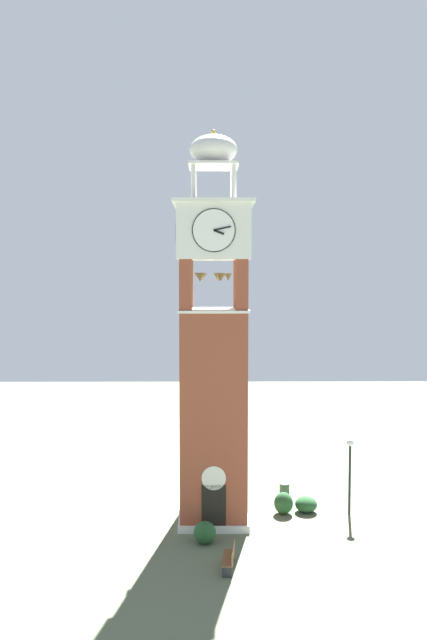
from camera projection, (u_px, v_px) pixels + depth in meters
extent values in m
plane|color=#5B664C|center=(214.00, 520.00, 30.82)|extent=(80.00, 80.00, 0.00)
cube|color=brown|center=(214.00, 417.00, 30.47)|extent=(3.08, 3.08, 10.01)
cube|color=silver|center=(214.00, 517.00, 30.80)|extent=(3.28, 3.28, 0.35)
cube|color=black|center=(214.00, 509.00, 29.19)|extent=(1.10, 0.04, 2.20)
cylinder|color=silver|center=(214.00, 478.00, 29.09)|extent=(1.10, 0.04, 1.10)
cube|color=brown|center=(186.00, 286.00, 28.77)|extent=(0.56, 0.56, 2.41)
cube|color=brown|center=(242.00, 286.00, 28.78)|extent=(0.56, 0.56, 2.41)
cube|color=brown|center=(187.00, 285.00, 31.28)|extent=(0.56, 0.56, 2.41)
cube|color=brown|center=(239.00, 285.00, 31.30)|extent=(0.56, 0.56, 2.41)
cube|color=silver|center=(214.00, 310.00, 30.11)|extent=(3.24, 3.24, 0.12)
cone|color=brown|center=(228.00, 277.00, 30.11)|extent=(0.37, 0.37, 0.36)
cone|color=brown|center=(218.00, 277.00, 30.65)|extent=(0.52, 0.52, 0.39)
cone|color=brown|center=(202.00, 277.00, 30.44)|extent=(0.48, 0.48, 0.35)
cone|color=brown|center=(200.00, 277.00, 29.69)|extent=(0.56, 0.56, 0.41)
cone|color=brown|center=(220.00, 277.00, 29.39)|extent=(0.53, 0.53, 0.37)
cube|color=silver|center=(214.00, 233.00, 29.86)|extent=(3.32, 3.32, 2.50)
cylinder|color=white|center=(214.00, 230.00, 28.18)|extent=(1.90, 0.05, 1.90)
torus|color=black|center=(214.00, 230.00, 28.18)|extent=(1.92, 0.06, 1.92)
cube|color=black|center=(219.00, 232.00, 28.13)|extent=(0.48, 0.03, 0.25)
cube|color=black|center=(222.00, 228.00, 28.12)|extent=(0.76, 0.03, 0.22)
cylinder|color=white|center=(213.00, 235.00, 31.53)|extent=(1.90, 0.05, 1.90)
torus|color=black|center=(213.00, 235.00, 31.53)|extent=(1.92, 0.06, 1.92)
cube|color=black|center=(218.00, 237.00, 31.60)|extent=(0.48, 0.03, 0.25)
cube|color=black|center=(221.00, 233.00, 31.59)|extent=(0.76, 0.03, 0.22)
cylinder|color=white|center=(177.00, 233.00, 29.85)|extent=(0.05, 1.90, 1.90)
torus|color=black|center=(177.00, 233.00, 29.85)|extent=(0.06, 1.92, 1.92)
cube|color=black|center=(176.00, 235.00, 30.07)|extent=(0.03, 0.48, 0.25)
cube|color=black|center=(176.00, 232.00, 30.21)|extent=(0.03, 0.76, 0.22)
cylinder|color=white|center=(250.00, 233.00, 29.87)|extent=(0.05, 1.90, 1.90)
torus|color=black|center=(250.00, 233.00, 29.87)|extent=(0.06, 1.92, 1.92)
cube|color=black|center=(251.00, 235.00, 30.10)|extent=(0.03, 0.48, 0.25)
cube|color=black|center=(250.00, 232.00, 30.24)|extent=(0.03, 0.76, 0.22)
cube|color=silver|center=(214.00, 204.00, 29.76)|extent=(3.68, 3.68, 0.16)
cylinder|color=silver|center=(193.00, 182.00, 28.79)|extent=(0.22, 0.22, 1.59)
cylinder|color=silver|center=(234.00, 182.00, 28.80)|extent=(0.22, 0.22, 1.59)
cylinder|color=silver|center=(194.00, 187.00, 30.61)|extent=(0.22, 0.22, 1.59)
cylinder|color=silver|center=(233.00, 187.00, 30.62)|extent=(0.22, 0.22, 1.59)
cube|color=silver|center=(214.00, 166.00, 29.64)|extent=(2.26, 2.26, 0.12)
ellipsoid|color=silver|center=(214.00, 150.00, 29.59)|extent=(2.18, 2.18, 1.35)
sphere|color=#B79338|center=(214.00, 132.00, 29.54)|extent=(0.24, 0.24, 0.24)
cube|color=brown|center=(228.00, 558.00, 25.68)|extent=(0.59, 1.63, 0.06)
cube|color=brown|center=(233.00, 551.00, 25.64)|extent=(0.20, 1.60, 0.44)
cube|color=#2D2D33|center=(227.00, 572.00, 24.98)|extent=(0.40, 0.12, 0.42)
cube|color=#2D2D33|center=(229.00, 556.00, 26.41)|extent=(0.40, 0.12, 0.42)
cylinder|color=black|center=(350.00, 480.00, 31.51)|extent=(0.12, 0.12, 3.38)
sphere|color=silver|center=(350.00, 443.00, 31.38)|extent=(0.36, 0.36, 0.36)
cylinder|color=#38513D|center=(284.00, 491.00, 33.81)|extent=(0.52, 0.52, 0.80)
ellipsoid|color=#234C28|center=(306.00, 504.00, 31.89)|extent=(1.08, 1.08, 0.75)
ellipsoid|color=#234C28|center=(284.00, 503.00, 31.64)|extent=(0.92, 0.92, 1.06)
ellipsoid|color=#234C28|center=(205.00, 533.00, 28.12)|extent=(0.98, 0.98, 0.98)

